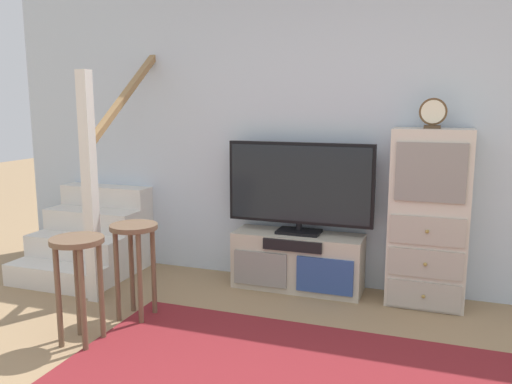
# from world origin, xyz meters

# --- Properties ---
(back_wall) EXTENTS (6.40, 0.12, 2.70)m
(back_wall) POSITION_xyz_m (0.00, 2.46, 1.35)
(back_wall) COLOR silver
(back_wall) RESTS_ON ground_plane
(media_console) EXTENTS (1.08, 0.38, 0.48)m
(media_console) POSITION_xyz_m (-0.30, 2.19, 0.24)
(media_console) COLOR #BCB29E
(media_console) RESTS_ON ground_plane
(television) EXTENTS (1.23, 0.22, 0.76)m
(television) POSITION_xyz_m (-0.30, 2.22, 0.88)
(television) COLOR black
(television) RESTS_ON media_console
(side_cabinet) EXTENTS (0.58, 0.38, 1.37)m
(side_cabinet) POSITION_xyz_m (0.72, 2.20, 0.68)
(side_cabinet) COLOR beige
(side_cabinet) RESTS_ON ground_plane
(desk_clock) EXTENTS (0.20, 0.08, 0.22)m
(desk_clock) POSITION_xyz_m (0.71, 2.19, 1.48)
(desk_clock) COLOR #4C3823
(desk_clock) RESTS_ON side_cabinet
(staircase) EXTENTS (1.00, 1.36, 2.20)m
(staircase) POSITION_xyz_m (-2.24, 2.20, 0.37)
(staircase) COLOR silver
(staircase) RESTS_ON ground_plane
(bar_stool_near) EXTENTS (0.34, 0.34, 0.71)m
(bar_stool_near) POSITION_xyz_m (-1.37, 0.74, 0.53)
(bar_stool_near) COLOR brown
(bar_stool_near) RESTS_ON ground_plane
(bar_stool_far) EXTENTS (0.34, 0.34, 0.70)m
(bar_stool_far) POSITION_xyz_m (-1.25, 1.22, 0.52)
(bar_stool_far) COLOR brown
(bar_stool_far) RESTS_ON ground_plane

